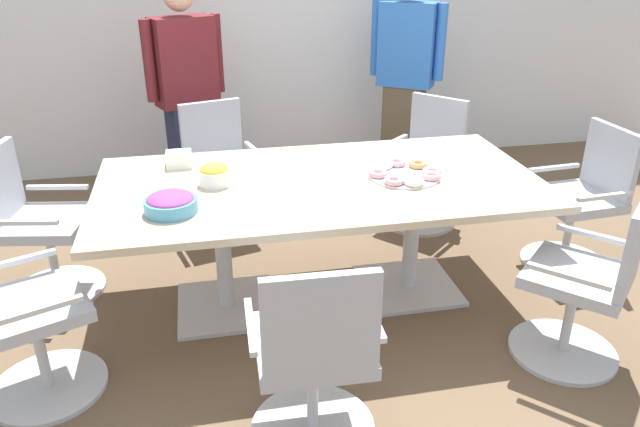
# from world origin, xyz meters

# --- Properties ---
(ground_plane) EXTENTS (10.00, 10.00, 0.01)m
(ground_plane) POSITION_xyz_m (0.00, 0.00, -0.01)
(ground_plane) COLOR brown
(back_wall) EXTENTS (8.00, 0.10, 2.80)m
(back_wall) POSITION_xyz_m (0.00, 2.40, 1.40)
(back_wall) COLOR white
(back_wall) RESTS_ON ground
(conference_table) EXTENTS (2.40, 1.20, 0.75)m
(conference_table) POSITION_xyz_m (0.00, 0.00, 0.63)
(conference_table) COLOR #CCB793
(conference_table) RESTS_ON ground
(office_chair_0) EXTENTS (0.63, 0.63, 0.91)m
(office_chair_0) POSITION_xyz_m (-1.59, 0.39, 0.41)
(office_chair_0) COLOR silver
(office_chair_0) RESTS_ON ground
(office_chair_1) EXTENTS (0.71, 0.71, 0.91)m
(office_chair_1) POSITION_xyz_m (-1.48, -0.55, 0.41)
(office_chair_1) COLOR silver
(office_chair_1) RESTS_ON ground
(office_chair_2) EXTENTS (0.56, 0.56, 0.91)m
(office_chair_2) POSITION_xyz_m (-0.25, -1.09, 0.41)
(office_chair_2) COLOR silver
(office_chair_2) RESTS_ON ground
(office_chair_3) EXTENTS (0.76, 0.76, 0.91)m
(office_chair_3) POSITION_xyz_m (1.16, -0.81, 0.41)
(office_chair_3) COLOR silver
(office_chair_3) RESTS_ON ground
(office_chair_4) EXTENTS (0.58, 0.58, 0.91)m
(office_chair_4) POSITION_xyz_m (1.70, 0.08, 0.41)
(office_chair_4) COLOR silver
(office_chair_4) RESTS_ON ground
(office_chair_5) EXTENTS (0.76, 0.76, 0.91)m
(office_chair_5) POSITION_xyz_m (0.97, 0.90, 0.41)
(office_chair_5) COLOR silver
(office_chair_5) RESTS_ON ground
(office_chair_6) EXTENTS (0.66, 0.66, 0.91)m
(office_chair_6) POSITION_xyz_m (-0.50, 1.06, 0.41)
(office_chair_6) COLOR silver
(office_chair_6) RESTS_ON ground
(person_standing_0) EXTENTS (0.59, 0.38, 1.68)m
(person_standing_0) POSITION_xyz_m (-0.69, 1.57, 0.87)
(person_standing_0) COLOR #232842
(person_standing_0) RESTS_ON ground
(person_standing_1) EXTENTS (0.55, 0.43, 1.74)m
(person_standing_1) POSITION_xyz_m (1.07, 1.73, 0.91)
(person_standing_1) COLOR brown
(person_standing_1) RESTS_ON ground
(snack_bowl_chips_yellow) EXTENTS (0.17, 0.17, 0.12)m
(snack_bowl_chips_yellow) POSITION_xyz_m (-0.56, 0.05, 0.81)
(snack_bowl_chips_yellow) COLOR white
(snack_bowl_chips_yellow) RESTS_ON conference_table
(snack_bowl_candy_mix) EXTENTS (0.26, 0.26, 0.10)m
(snack_bowl_candy_mix) POSITION_xyz_m (-0.79, -0.26, 0.80)
(snack_bowl_candy_mix) COLOR #4C9EC6
(snack_bowl_candy_mix) RESTS_ON conference_table
(donut_platter) EXTENTS (0.41, 0.41, 0.04)m
(donut_platter) POSITION_xyz_m (0.47, -0.04, 0.77)
(donut_platter) COLOR white
(donut_platter) RESTS_ON conference_table
(napkin_pile) EXTENTS (0.14, 0.14, 0.08)m
(napkin_pile) POSITION_xyz_m (-0.75, 0.38, 0.79)
(napkin_pile) COLOR white
(napkin_pile) RESTS_ON conference_table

